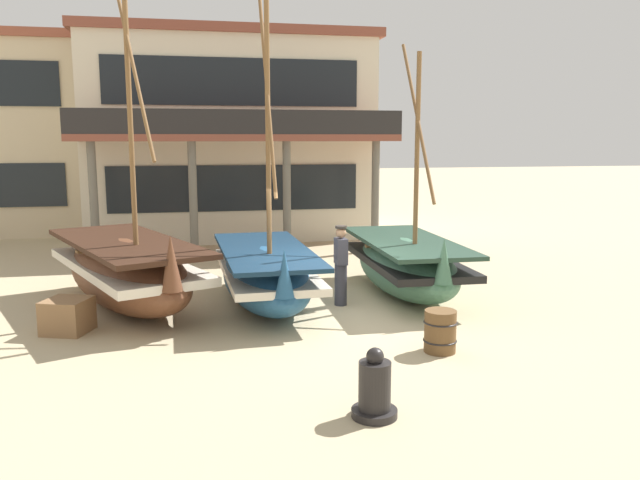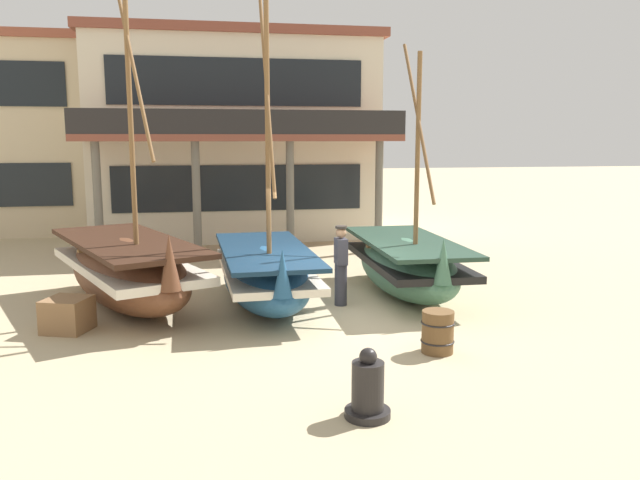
{
  "view_description": "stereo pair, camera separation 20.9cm",
  "coord_description": "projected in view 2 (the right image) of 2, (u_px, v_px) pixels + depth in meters",
  "views": [
    {
      "loc": [
        -2.59,
        -11.62,
        3.47
      ],
      "look_at": [
        0.0,
        1.0,
        1.4
      ],
      "focal_mm": 35.56,
      "sensor_mm": 36.0,
      "label": 1
    },
    {
      "loc": [
        -2.38,
        -11.66,
        3.47
      ],
      "look_at": [
        0.0,
        1.0,
        1.4
      ],
      "focal_mm": 35.56,
      "sensor_mm": 36.0,
      "label": 2
    }
  ],
  "objects": [
    {
      "name": "capstan_winch",
      "position": [
        368.0,
        390.0,
        7.93
      ],
      "size": [
        0.59,
        0.59,
        0.9
      ],
      "color": "black",
      "rests_on": "ground"
    },
    {
      "name": "wooden_barrel",
      "position": [
        438.0,
        332.0,
        10.33
      ],
      "size": [
        0.56,
        0.56,
        0.7
      ],
      "color": "brown",
      "rests_on": "ground"
    },
    {
      "name": "fisherman_by_hull",
      "position": [
        341.0,
        266.0,
        13.21
      ],
      "size": [
        0.26,
        0.36,
        1.68
      ],
      "color": "#33333D",
      "rests_on": "ground"
    },
    {
      "name": "cargo_crate",
      "position": [
        68.0,
        315.0,
        11.49
      ],
      "size": [
        0.95,
        0.95,
        0.61
      ],
      "primitive_type": "cube",
      "rotation": [
        0.0,
        0.0,
        1.22
      ],
      "color": "olive",
      "rests_on": "ground"
    },
    {
      "name": "fishing_boat_centre_large",
      "position": [
        128.0,
        270.0,
        13.07
      ],
      "size": [
        3.75,
        5.5,
        7.75
      ],
      "color": "brown",
      "rests_on": "ground"
    },
    {
      "name": "ground_plane",
      "position": [
        329.0,
        319.0,
        12.3
      ],
      "size": [
        120.0,
        120.0,
        0.0
      ],
      "primitive_type": "plane",
      "color": "tan"
    },
    {
      "name": "fishing_boat_far_right",
      "position": [
        266.0,
        273.0,
        13.24
      ],
      "size": [
        1.91,
        4.85,
        6.27
      ],
      "color": "#23517A",
      "rests_on": "ground"
    },
    {
      "name": "harbor_building_main",
      "position": [
        233.0,
        136.0,
        23.61
      ],
      "size": [
        10.03,
        9.23,
        7.08
      ],
      "color": "beige",
      "rests_on": "ground"
    },
    {
      "name": "fishing_boat_near_left",
      "position": [
        407.0,
        264.0,
        14.12
      ],
      "size": [
        1.89,
        4.74,
        5.52
      ],
      "color": "#427056",
      "rests_on": "ground"
    }
  ]
}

